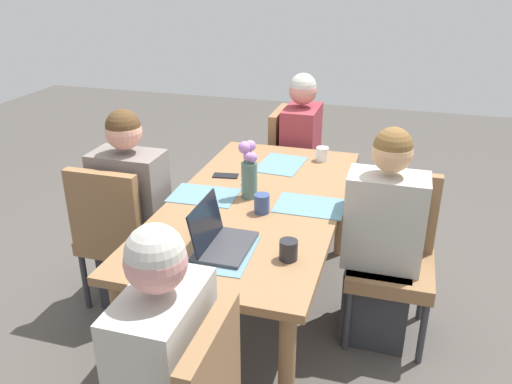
{
  "coord_description": "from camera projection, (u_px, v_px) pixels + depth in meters",
  "views": [
    {
      "loc": [
        -2.43,
        -0.71,
        1.92
      ],
      "look_at": [
        0.0,
        0.0,
        0.79
      ],
      "focal_mm": 36.49,
      "sensor_mm": 36.0,
      "label": 1
    }
  ],
  "objects": [
    {
      "name": "person_near_left_near",
      "position": [
        381.0,
        250.0,
        2.73
      ],
      "size": [
        0.36,
        0.4,
        1.19
      ],
      "color": "#2D2D33",
      "rests_on": "ground_plane"
    },
    {
      "name": "laptop_head_left_right_near",
      "position": [
        219.0,
        239.0,
        2.32
      ],
      "size": [
        0.32,
        0.22,
        0.21
      ],
      "color": "#38383D",
      "rests_on": "dining_table"
    },
    {
      "name": "chair_near_left_near",
      "position": [
        393.0,
        249.0,
        2.79
      ],
      "size": [
        0.44,
        0.44,
        0.9
      ],
      "color": "olive",
      "rests_on": "ground_plane"
    },
    {
      "name": "coffee_mug_centre_left",
      "position": [
        157.0,
        236.0,
        2.35
      ],
      "size": [
        0.08,
        0.08,
        0.08
      ],
      "primitive_type": "cylinder",
      "color": "white",
      "rests_on": "dining_table"
    },
    {
      "name": "placemat_head_right_left_far",
      "position": [
        281.0,
        164.0,
        3.29
      ],
      "size": [
        0.38,
        0.29,
        0.0
      ],
      "primitive_type": "cube",
      "rotation": [
        0.0,
        0.0,
        3.07
      ],
      "color": "slate",
      "rests_on": "dining_table"
    },
    {
      "name": "placemat_far_left_mid",
      "position": [
        204.0,
        195.0,
        2.85
      ],
      "size": [
        0.27,
        0.37,
        0.0
      ],
      "primitive_type": "cube",
      "rotation": [
        0.0,
        0.0,
        -1.53
      ],
      "color": "slate",
      "rests_on": "dining_table"
    },
    {
      "name": "person_head_right_left_far",
      "position": [
        301.0,
        162.0,
        3.92
      ],
      "size": [
        0.4,
        0.36,
        1.19
      ],
      "color": "#2D2D33",
      "rests_on": "ground_plane"
    },
    {
      "name": "person_far_left_mid",
      "position": [
        133.0,
        221.0,
        3.03
      ],
      "size": [
        0.36,
        0.4,
        1.19
      ],
      "color": "#2D2D33",
      "rests_on": "ground_plane"
    },
    {
      "name": "phone_black",
      "position": [
        226.0,
        176.0,
        3.11
      ],
      "size": [
        0.09,
        0.16,
        0.01
      ],
      "primitive_type": "cube",
      "rotation": [
        0.0,
        0.0,
        1.73
      ],
      "color": "black",
      "rests_on": "dining_table"
    },
    {
      "name": "chair_head_right_left_far",
      "position": [
        293.0,
        162.0,
        4.01
      ],
      "size": [
        0.44,
        0.44,
        0.9
      ],
      "color": "olive",
      "rests_on": "ground_plane"
    },
    {
      "name": "coffee_mug_centre_right",
      "position": [
        322.0,
        154.0,
        3.34
      ],
      "size": [
        0.08,
        0.08,
        0.09
      ],
      "primitive_type": "cylinder",
      "color": "white",
      "rests_on": "dining_table"
    },
    {
      "name": "ground_plane",
      "position": [
        256.0,
        313.0,
        3.1
      ],
      "size": [
        10.0,
        10.0,
        0.0
      ],
      "primitive_type": "plane",
      "color": "#4C4742"
    },
    {
      "name": "flower_vase",
      "position": [
        249.0,
        170.0,
        2.78
      ],
      "size": [
        0.1,
        0.1,
        0.32
      ],
      "color": "#4C6B60",
      "rests_on": "dining_table"
    },
    {
      "name": "coffee_mug_near_right",
      "position": [
        262.0,
        204.0,
        2.64
      ],
      "size": [
        0.08,
        0.08,
        0.1
      ],
      "primitive_type": "cylinder",
      "color": "#33477A",
      "rests_on": "dining_table"
    },
    {
      "name": "dining_table",
      "position": [
        256.0,
        214.0,
        2.83
      ],
      "size": [
        1.82,
        0.91,
        0.74
      ],
      "color": "olive",
      "rests_on": "ground_plane"
    },
    {
      "name": "phone_silver",
      "position": [
        249.0,
        179.0,
        3.06
      ],
      "size": [
        0.15,
        0.08,
        0.01
      ],
      "primitive_type": "cube",
      "rotation": [
        0.0,
        0.0,
        0.06
      ],
      "color": "silver",
      "rests_on": "dining_table"
    },
    {
      "name": "coffee_mug_near_left",
      "position": [
        288.0,
        250.0,
        2.23
      ],
      "size": [
        0.08,
        0.08,
        0.09
      ],
      "primitive_type": "cylinder",
      "color": "#232328",
      "rests_on": "dining_table"
    },
    {
      "name": "placemat_head_left_right_near",
      "position": [
        223.0,
        253.0,
        2.29
      ],
      "size": [
        0.37,
        0.27,
        0.0
      ],
      "primitive_type": "cube",
      "rotation": [
        0.0,
        0.0,
        0.04
      ],
      "color": "slate",
      "rests_on": "dining_table"
    },
    {
      "name": "chair_far_left_mid",
      "position": [
        118.0,
        230.0,
        3.0
      ],
      "size": [
        0.44,
        0.44,
        0.9
      ],
      "color": "olive",
      "rests_on": "ground_plane"
    },
    {
      "name": "placemat_near_left_near",
      "position": [
        310.0,
        206.0,
        2.73
      ],
      "size": [
        0.26,
        0.36,
        0.0
      ],
      "primitive_type": "cube",
      "rotation": [
        0.0,
        0.0,
        1.57
      ],
      "color": "slate",
      "rests_on": "dining_table"
    }
  ]
}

